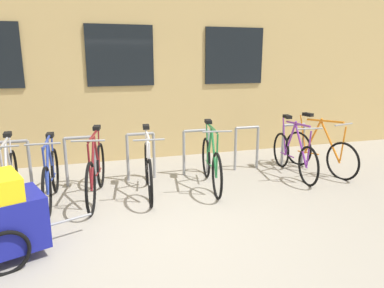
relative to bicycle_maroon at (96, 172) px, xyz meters
The scene contains 10 objects.
ground_plane 1.45m from the bicycle_maroon, 63.11° to the right, with size 42.00×42.00×0.00m, color #9E998E.
storefront_building 5.69m from the bicycle_maroon, 82.70° to the left, with size 28.00×5.93×6.45m.
bike_rack 1.02m from the bicycle_maroon, 40.35° to the left, with size 6.51×0.05×0.83m.
bicycle_maroon is the anchor object (origin of this frame).
bicycle_purple 3.46m from the bicycle_maroon, ahead, with size 0.44×1.75×1.06m.
bicycle_blue 0.63m from the bicycle_maroon, behind, with size 0.44×1.70×1.02m.
bicycle_green 1.83m from the bicycle_maroon, ahead, with size 0.46×1.72×1.08m.
bicycle_orange 4.02m from the bicycle_maroon, ahead, with size 0.54×1.67×1.08m.
bicycle_white 0.78m from the bicycle_maroon, ahead, with size 0.44×1.69×1.05m.
bicycle_silver 1.19m from the bicycle_maroon, behind, with size 0.44×1.72×1.03m.
Camera 1 is at (-0.71, -4.02, 2.06)m, focal length 33.20 mm.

